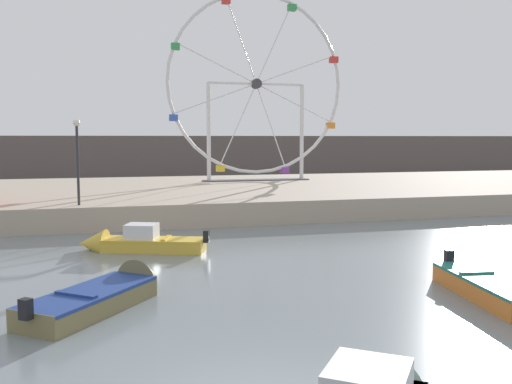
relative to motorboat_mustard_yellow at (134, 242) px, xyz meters
The scene contains 7 objects.
quay_promenade 14.08m from the motorboat_mustard_yellow, 85.30° to the left, with size 110.00×19.19×1.13m, color tan.
distant_town_skyline 39.66m from the motorboat_mustard_yellow, 88.33° to the left, with size 140.00×3.00×4.40m, color #564C47.
motorboat_mustard_yellow is the anchor object (origin of this frame).
motorboat_olive_wood 6.61m from the motorboat_mustard_yellow, 97.87° to the right, with size 3.98×4.51×1.28m.
motorboat_orange_hull 12.65m from the motorboat_mustard_yellow, 48.14° to the right, with size 1.72×5.23×1.12m.
ferris_wheel_white_frame 21.38m from the motorboat_mustard_yellow, 61.74° to the left, with size 12.75×1.20×13.23m.
promenade_lamp_near 6.82m from the motorboat_mustard_yellow, 111.38° to the left, with size 0.32×0.32×3.87m.
Camera 1 is at (-2.14, -7.95, 4.17)m, focal length 39.09 mm.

